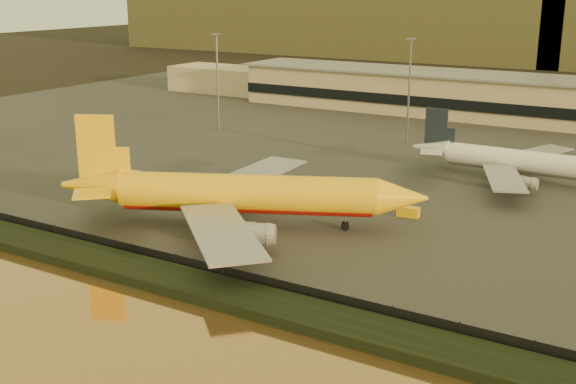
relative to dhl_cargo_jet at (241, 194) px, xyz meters
The scene contains 10 objects.
ground 12.69m from the dhl_cargo_jet, 37.97° to the right, with size 900.00×900.00×0.00m, color black.
embankment 26.11m from the dhl_cargo_jet, 69.46° to the right, with size 320.00×7.00×1.40m, color black.
tarmac 88.60m from the dhl_cargo_jet, 84.16° to the left, with size 320.00×220.00×0.20m, color #2D2D2D.
perimeter_fence 22.36m from the dhl_cargo_jet, 65.80° to the right, with size 300.00×0.05×2.20m, color black.
terminal_building 118.66m from the dhl_cargo_jet, 92.67° to the left, with size 202.00×25.00×12.60m.
apron_light_masts 72.80m from the dhl_cargo_jet, 70.55° to the left, with size 152.20×12.20×25.40m.
dhl_cargo_jet is the anchor object (origin of this frame).
white_narrowbody_jet 60.64m from the dhl_cargo_jet, 58.41° to the left, with size 45.38×44.48×13.09m.
gse_vehicle_yellow 28.74m from the dhl_cargo_jet, 41.24° to the left, with size 3.70×1.66×1.66m, color yellow.
gse_vehicle_white 28.29m from the dhl_cargo_jet, 114.25° to the left, with size 4.37×1.97×1.97m, color white.
Camera 1 is at (54.98, -84.20, 38.12)m, focal length 45.00 mm.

